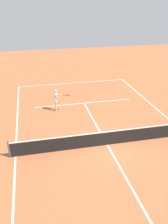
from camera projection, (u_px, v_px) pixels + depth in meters
name	position (u px, v px, depth m)	size (l,w,h in m)	color
ground_plane	(107.00, 145.00, 15.03)	(60.00, 60.00, 0.00)	#B76038
court_lines	(107.00, 145.00, 15.03)	(11.13, 24.02, 0.01)	white
tennis_net	(108.00, 138.00, 14.82)	(11.73, 0.10, 1.07)	#4C4C51
player_serving	(56.00, 98.00, 19.02)	(1.25, 0.82, 1.78)	#D8A884
tennis_ball	(74.00, 114.00, 18.80)	(0.07, 0.07, 0.07)	#CCE033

